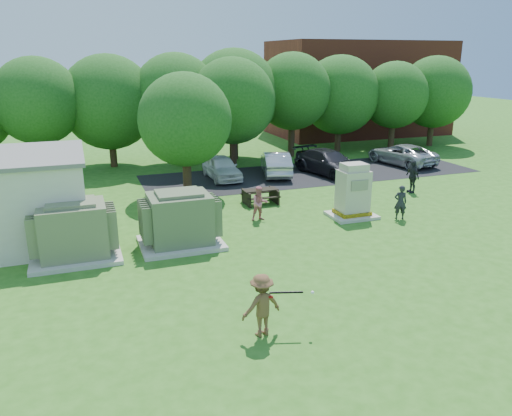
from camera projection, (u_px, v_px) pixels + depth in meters
name	position (u px, v px, depth m)	size (l,w,h in m)	color
ground	(300.00, 283.00, 15.51)	(120.00, 120.00, 0.00)	#2D6619
brick_building	(358.00, 88.00, 44.46)	(15.00, 8.00, 8.00)	maroon
parking_strip	(312.00, 174.00, 29.92)	(20.00, 6.00, 0.01)	#232326
transformer_left	(74.00, 232.00, 17.16)	(3.00, 2.40, 2.07)	beige
transformer_right	(180.00, 220.00, 18.36)	(3.00, 2.40, 2.07)	beige
generator_cabinet	(353.00, 194.00, 21.61)	(1.96, 1.60, 2.38)	beige
picnic_table	(260.00, 195.00, 23.76)	(1.64, 1.23, 0.70)	black
batter	(262.00, 305.00, 12.42)	(1.07, 0.61, 1.65)	brown
person_by_generator	(400.00, 202.00, 21.40)	(0.55, 0.36, 1.50)	black
person_at_picnic	(260.00, 204.00, 21.24)	(0.73, 0.57, 1.49)	#CB6B76
person_walking_right	(412.00, 177.00, 25.57)	(0.99, 0.41, 1.68)	#25252A
car_white	(222.00, 167.00, 28.49)	(1.57, 3.91, 1.33)	white
car_silver_a	(276.00, 163.00, 29.38)	(1.48, 4.25, 1.40)	#ACACB1
car_dark	(329.00, 163.00, 29.53)	(2.01, 4.95, 1.44)	black
car_silver_b	(401.00, 154.00, 32.27)	(2.22, 4.81, 1.34)	#B8B7BC
batting_equipment	(287.00, 293.00, 12.48)	(1.30, 0.40, 0.09)	black
tree_row	(204.00, 99.00, 31.50)	(41.30, 13.30, 7.30)	#47301E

